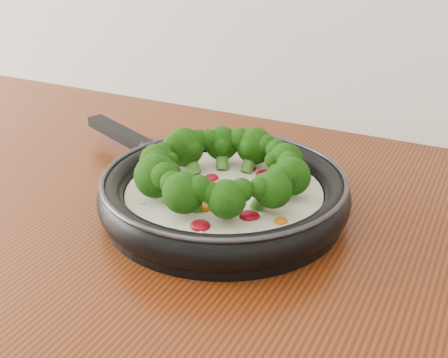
% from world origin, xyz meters
% --- Properties ---
extents(skillet, '(0.54, 0.43, 0.10)m').
position_xyz_m(skillet, '(0.11, 1.12, 0.94)').
color(skillet, black).
rests_on(skillet, counter).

